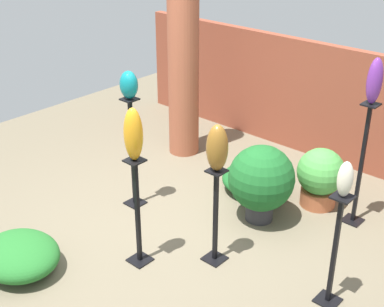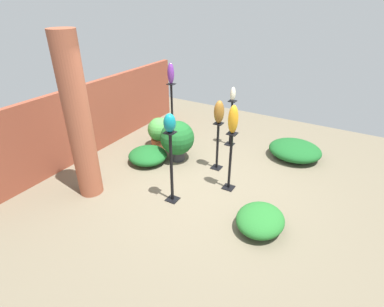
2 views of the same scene
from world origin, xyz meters
The scene contains 17 objects.
ground_plane centered at (0.00, 0.00, 0.00)m, with size 8.00×8.00×0.00m, color #6B604C.
brick_wall_back centered at (0.00, 2.67, 0.76)m, with size 5.60×0.12×1.52m, color brown.
brick_pillar centered at (-1.23, 1.56, 1.36)m, with size 0.40×0.40×2.72m, color #9E5138.
pedestal_ivory centered at (1.75, 0.19, 0.48)m, with size 0.20×0.20×1.06m.
pedestal_violet centered at (1.32, 1.50, 0.63)m, with size 0.20×0.20×1.36m.
pedestal_bronze centered at (0.63, -0.02, 0.44)m, with size 0.20×0.20×0.98m.
pedestal_teal centered at (-0.70, 0.17, 0.59)m, with size 0.20×0.20×1.28m.
pedestal_amber centered at (0.11, -0.52, 0.50)m, with size 0.20×0.20×1.10m.
art_vase_ivory centered at (1.75, 0.19, 1.22)m, with size 0.12×0.12×0.31m, color beige.
art_vase_violet centered at (1.32, 1.50, 1.59)m, with size 0.15×0.15×0.46m, color #6B2D8C.
art_vase_bronze centered at (0.63, -0.02, 1.20)m, with size 0.20×0.19×0.44m, color brown.
art_vase_teal centered at (-0.70, 0.17, 1.43)m, with size 0.20×0.19×0.30m, color #0F727A.
art_vase_amber centered at (0.11, -0.52, 1.34)m, with size 0.17×0.17×0.49m, color orange.
potted_plant_mid_right centered at (0.85, 1.55, 0.37)m, with size 0.53×0.53×0.69m.
potted_plant_walkway_edge centered at (0.53, 0.86, 0.49)m, with size 0.71×0.71×0.86m.
foliage_bed_east centered at (0.13, 1.34, 0.15)m, with size 0.80×0.80×0.29m, color #195923.
foliage_bed_west centered at (-0.63, -1.36, 0.16)m, with size 0.81×0.71×0.32m, color #236B28.
Camera 1 is at (3.28, -3.29, 3.23)m, focal length 50.00 mm.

